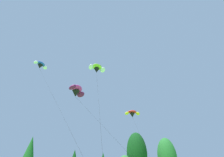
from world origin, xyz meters
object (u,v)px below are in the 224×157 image
parafoil_kite_high_blue_white (40,65)px  parafoil_kite_mid_magenta (77,91)px  parafoil_kite_far_lime_white (97,68)px  parafoil_kite_low_red_yellow (132,114)px

parafoil_kite_high_blue_white → parafoil_kite_mid_magenta: size_ratio=1.67×
parafoil_kite_far_lime_white → parafoil_kite_low_red_yellow: bearing=0.5°
parafoil_kite_high_blue_white → parafoil_kite_far_lime_white: 11.83m
parafoil_kite_high_blue_white → parafoil_kite_low_red_yellow: size_ratio=1.66×
parafoil_kite_low_red_yellow → parafoil_kite_far_lime_white: bearing=-179.5°
parafoil_kite_mid_magenta → parafoil_kite_far_lime_white: parafoil_kite_far_lime_white is taller
parafoil_kite_high_blue_white → parafoil_kite_mid_magenta: parafoil_kite_high_blue_white is taller
parafoil_kite_mid_magenta → parafoil_kite_low_red_yellow: parafoil_kite_mid_magenta is taller
parafoil_kite_far_lime_white → parafoil_kite_low_red_yellow: parafoil_kite_far_lime_white is taller
parafoil_kite_mid_magenta → parafoil_kite_far_lime_white: 10.68m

